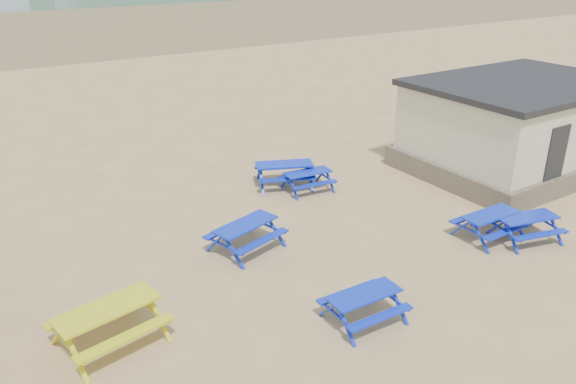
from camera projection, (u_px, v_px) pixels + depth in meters
ground at (282, 257)px, 14.44m from camera, size 400.00×400.00×0.00m
picnic_table_blue_a at (246, 236)px, 14.67m from camera, size 2.09×1.85×0.74m
picnic_table_blue_b at (284, 174)px, 18.65m from camera, size 2.31×2.12×0.78m
picnic_table_blue_c at (308, 181)px, 18.30m from camera, size 1.68×1.42×0.65m
picnic_table_blue_d at (364, 307)px, 11.85m from camera, size 1.64×1.34×0.67m
picnic_table_blue_e at (526, 228)px, 15.17m from camera, size 1.93×1.70×0.69m
picnic_table_blue_f at (489, 225)px, 15.29m from camera, size 1.71×1.39×0.71m
picnic_table_yellow at (109, 325)px, 11.12m from camera, size 2.27×1.96×0.85m
amenity_block at (517, 125)px, 19.82m from camera, size 7.40×5.40×3.15m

